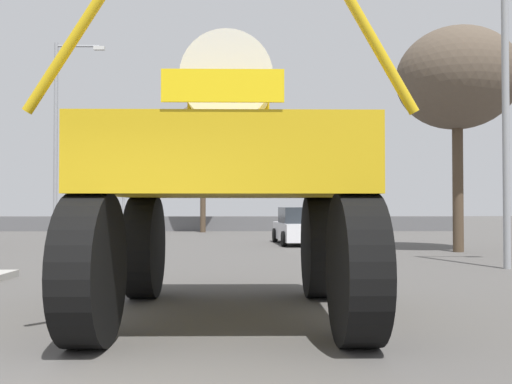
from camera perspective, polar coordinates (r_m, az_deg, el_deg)
The scene contains 10 objects.
ground_plane at distance 22.02m, azimuth -4.21°, elevation -5.50°, with size 120.00×120.00×0.00m, color #4C4947.
oversize_sprayer at distance 8.28m, azimuth -2.73°, elevation 1.41°, with size 4.47×5.23×4.68m.
sedan_ahead at distance 23.59m, azimuth 4.40°, elevation -3.48°, with size 2.16×4.23×1.52m.
traffic_signal_near_right at distance 13.21m, azimuth 11.66°, elevation 3.26°, with size 0.24×0.54×3.64m.
traffic_signal_far_left at distance 28.21m, azimuth -11.14°, elevation 0.91°, with size 0.24×0.55×3.69m.
traffic_signal_far_right at distance 28.40m, azimuth -13.02°, elevation 0.34°, with size 0.24×0.55×3.31m.
streetlight_far_left at distance 27.98m, azimuth -19.01°, elevation 5.86°, with size 2.33×0.24×9.12m.
bare_tree_right at distance 21.30m, azimuth 19.42°, elevation 10.56°, with size 4.15×4.15×7.77m.
bare_tree_far_center at distance 34.20m, azimuth -5.30°, elevation 6.28°, with size 3.49×3.49×7.66m.
roadside_barrier at distance 35.34m, azimuth -2.85°, elevation -3.19°, with size 28.50×0.24×0.90m, color #59595B.
Camera 1 is at (1.37, -3.92, 1.62)m, focal length 40.09 mm.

